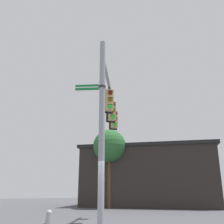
# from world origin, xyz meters

# --- Properties ---
(signal_pole) EXTENTS (0.22, 0.22, 7.15)m
(signal_pole) POSITION_xyz_m (0.00, 0.00, 3.58)
(signal_pole) COLOR gray
(signal_pole) RESTS_ON ground
(mast_arm) EXTENTS (3.59, 6.56, 0.15)m
(mast_arm) POSITION_xyz_m (-1.73, -3.24, 6.48)
(mast_arm) COLOR gray
(traffic_light_nearest_pole) EXTENTS (0.54, 0.49, 1.31)m
(traffic_light_nearest_pole) POSITION_xyz_m (-1.33, -2.48, 5.70)
(traffic_light_nearest_pole) COLOR black
(traffic_light_mid_inner) EXTENTS (0.54, 0.49, 1.31)m
(traffic_light_mid_inner) POSITION_xyz_m (-2.18, -4.07, 5.70)
(traffic_light_mid_inner) COLOR black
(traffic_light_mid_outer) EXTENTS (0.54, 0.49, 1.31)m
(traffic_light_mid_outer) POSITION_xyz_m (-3.03, -5.67, 5.70)
(traffic_light_mid_outer) COLOR black
(street_name_sign) EXTENTS (1.04, 0.62, 0.22)m
(street_name_sign) POSITION_xyz_m (0.27, -0.14, 5.25)
(street_name_sign) COLOR #147238
(bird_flying) EXTENTS (0.20, 0.31, 0.07)m
(bird_flying) POSITION_xyz_m (-2.50, -6.08, 9.40)
(bird_flying) COLOR black
(storefront_building) EXTENTS (13.19, 11.86, 5.50)m
(storefront_building) POSITION_xyz_m (-9.84, -13.05, 2.76)
(storefront_building) COLOR #282321
(storefront_building) RESTS_ON ground
(tree_by_storefront) EXTENTS (2.95, 2.95, 6.78)m
(tree_by_storefront) POSITION_xyz_m (-5.78, -12.89, 5.24)
(tree_by_storefront) COLOR #4C3823
(tree_by_storefront) RESTS_ON ground
(fire_hydrant) EXTENTS (0.35, 0.24, 0.82)m
(fire_hydrant) POSITION_xyz_m (1.25, -2.21, 0.42)
(fire_hydrant) COLOR #99999E
(fire_hydrant) RESTS_ON ground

